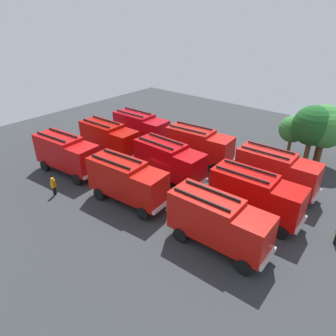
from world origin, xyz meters
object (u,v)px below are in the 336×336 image
(traffic_cone_0, at_px, (293,180))
(tree_3, at_px, (325,129))
(fire_truck_0, at_px, (66,153))
(fire_truck_5, at_px, (256,194))
(fire_truck_3, at_px, (109,138))
(fire_truck_4, at_px, (169,160))
(fire_truck_2, at_px, (218,221))
(fire_truck_8, at_px, (276,170))
(tree_1, at_px, (313,126))
(fire_truck_6, at_px, (141,127))
(firefighter_1, at_px, (54,185))
(fire_truck_1, at_px, (127,180))
(tree_0, at_px, (292,129))
(traffic_cone_1, at_px, (123,146))
(fire_truck_7, at_px, (199,144))
(tree_2, at_px, (324,125))

(traffic_cone_0, bearing_deg, tree_3, 84.30)
(fire_truck_0, height_order, fire_truck_5, same)
(fire_truck_3, distance_m, traffic_cone_0, 19.50)
(fire_truck_3, xyz_separation_m, fire_truck_4, (8.60, 0.01, 0.00))
(fire_truck_2, bearing_deg, fire_truck_8, 87.79)
(tree_1, xyz_separation_m, tree_3, (1.10, 0.47, -0.21))
(fire_truck_2, xyz_separation_m, fire_truck_6, (-16.78, 9.65, 0.00))
(fire_truck_4, height_order, firefighter_1, fire_truck_4)
(fire_truck_1, xyz_separation_m, tree_1, (9.26, 17.14, 2.13))
(tree_0, relative_size, tree_1, 0.72)
(tree_1, distance_m, tree_3, 1.21)
(fire_truck_0, height_order, tree_1, tree_1)
(traffic_cone_1, bearing_deg, fire_truck_4, -13.97)
(fire_truck_7, xyz_separation_m, traffic_cone_0, (9.46, 2.16, -1.80))
(fire_truck_4, bearing_deg, tree_0, 64.35)
(fire_truck_3, bearing_deg, fire_truck_7, 27.79)
(fire_truck_4, xyz_separation_m, traffic_cone_1, (-9.05, 2.25, -1.80))
(firefighter_1, bearing_deg, tree_3, -150.59)
(fire_truck_7, height_order, tree_3, tree_3)
(fire_truck_2, bearing_deg, fire_truck_4, 148.01)
(fire_truck_2, relative_size, traffic_cone_1, 10.37)
(fire_truck_3, height_order, firefighter_1, fire_truck_3)
(fire_truck_1, relative_size, fire_truck_2, 1.01)
(fire_truck_8, bearing_deg, fire_truck_2, -91.90)
(fire_truck_6, bearing_deg, fire_truck_0, -94.42)
(traffic_cone_0, bearing_deg, fire_truck_6, -172.53)
(tree_1, bearing_deg, tree_0, 153.23)
(fire_truck_3, height_order, fire_truck_5, same)
(firefighter_1, bearing_deg, traffic_cone_1, -98.01)
(fire_truck_2, bearing_deg, traffic_cone_0, 83.48)
(tree_0, xyz_separation_m, tree_3, (3.36, -0.67, 1.01))
(firefighter_1, xyz_separation_m, tree_3, (16.19, 21.06, 3.13))
(fire_truck_0, xyz_separation_m, fire_truck_5, (17.73, 5.01, 0.00))
(fire_truck_5, height_order, fire_truck_8, same)
(fire_truck_4, xyz_separation_m, traffic_cone_0, (9.50, 7.02, -1.80))
(tree_1, bearing_deg, firefighter_1, -126.23)
(traffic_cone_0, xyz_separation_m, traffic_cone_1, (-18.55, -4.77, -0.00))
(fire_truck_0, xyz_separation_m, tree_1, (17.78, 17.28, 2.13))
(tree_1, bearing_deg, tree_2, 49.12)
(fire_truck_8, relative_size, tree_1, 1.14)
(fire_truck_1, distance_m, fire_truck_5, 10.41)
(fire_truck_3, xyz_separation_m, traffic_cone_1, (-0.45, 2.27, -1.80))
(firefighter_1, bearing_deg, fire_truck_1, -172.39)
(fire_truck_0, distance_m, fire_truck_4, 10.28)
(traffic_cone_1, bearing_deg, fire_truck_3, -78.78)
(tree_0, bearing_deg, traffic_cone_1, -145.25)
(tree_2, bearing_deg, fire_truck_6, -155.46)
(tree_2, bearing_deg, fire_truck_7, -140.22)
(fire_truck_0, relative_size, fire_truck_5, 1.01)
(fire_truck_2, height_order, fire_truck_4, same)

